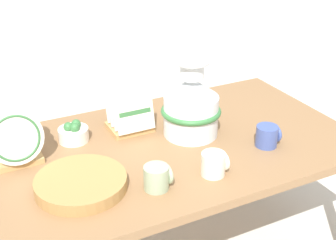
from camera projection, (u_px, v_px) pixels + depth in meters
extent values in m
cube|color=olive|center=(168.00, 148.00, 1.91)|extent=(1.54, 0.88, 0.03)
cylinder|color=olive|center=(251.00, 134.00, 2.64)|extent=(0.06, 0.06, 0.56)
cylinder|color=silver|center=(191.00, 116.00, 1.95)|extent=(0.23, 0.23, 0.17)
cone|color=silver|center=(192.00, 87.00, 1.89)|extent=(0.23, 0.23, 0.08)
cylinder|color=silver|center=(192.00, 70.00, 1.86)|extent=(0.10, 0.10, 0.07)
torus|color=silver|center=(192.00, 61.00, 1.84)|extent=(0.14, 0.14, 0.02)
torus|color=#38753D|center=(191.00, 111.00, 1.94)|extent=(0.25, 0.25, 0.02)
cube|color=tan|center=(17.00, 157.00, 1.79)|extent=(0.18, 0.15, 0.02)
cylinder|color=tan|center=(29.00, 137.00, 1.84)|extent=(0.01, 0.01, 0.07)
cylinder|color=white|center=(16.00, 138.00, 1.69)|extent=(0.20, 0.05, 0.20)
torus|color=#38703D|center=(16.00, 139.00, 1.69)|extent=(0.18, 0.05, 0.17)
cylinder|color=white|center=(13.00, 131.00, 1.74)|extent=(0.20, 0.05, 0.20)
cylinder|color=white|center=(10.00, 124.00, 1.79)|extent=(0.20, 0.05, 0.20)
cube|color=tan|center=(130.00, 127.00, 2.02)|extent=(0.18, 0.15, 0.02)
cylinder|color=tan|center=(111.00, 115.00, 2.02)|extent=(0.01, 0.01, 0.07)
cylinder|color=tan|center=(137.00, 110.00, 2.07)|extent=(0.01, 0.01, 0.07)
cube|color=white|center=(135.00, 112.00, 1.92)|extent=(0.16, 0.04, 0.16)
cube|color=white|center=(131.00, 109.00, 1.96)|extent=(0.16, 0.04, 0.16)
cube|color=white|center=(127.00, 105.00, 1.99)|extent=(0.16, 0.04, 0.16)
cube|color=white|center=(123.00, 101.00, 2.03)|extent=(0.16, 0.04, 0.16)
cube|color=#38703D|center=(135.00, 113.00, 1.92)|extent=(0.14, 0.01, 0.02)
cylinder|color=#AD7F47|center=(81.00, 188.00, 1.62)|extent=(0.32, 0.32, 0.01)
cylinder|color=#AD7F47|center=(81.00, 185.00, 1.62)|extent=(0.32, 0.32, 0.01)
cylinder|color=#AD7F47|center=(81.00, 183.00, 1.62)|extent=(0.32, 0.32, 0.01)
cylinder|color=#AD7F47|center=(81.00, 181.00, 1.61)|extent=(0.32, 0.32, 0.01)
cylinder|color=#AD7F47|center=(80.00, 179.00, 1.61)|extent=(0.32, 0.32, 0.01)
cylinder|color=#42569E|center=(267.00, 136.00, 1.88)|extent=(0.09, 0.09, 0.09)
torus|color=#42569E|center=(276.00, 133.00, 1.89)|extent=(0.02, 0.07, 0.07)
cylinder|color=#9EB28E|center=(156.00, 178.00, 1.61)|extent=(0.09, 0.09, 0.09)
torus|color=#9EB28E|center=(168.00, 174.00, 1.63)|extent=(0.02, 0.07, 0.07)
cylinder|color=silver|center=(213.00, 164.00, 1.69)|extent=(0.09, 0.09, 0.09)
torus|color=silver|center=(224.00, 161.00, 1.70)|extent=(0.02, 0.07, 0.07)
cylinder|color=white|center=(74.00, 135.00, 1.92)|extent=(0.12, 0.12, 0.06)
sphere|color=#38753D|center=(68.00, 127.00, 1.89)|extent=(0.04, 0.04, 0.04)
sphere|color=#38753D|center=(76.00, 124.00, 1.92)|extent=(0.04, 0.04, 0.04)
sphere|color=#38753D|center=(75.00, 128.00, 1.89)|extent=(0.04, 0.04, 0.04)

